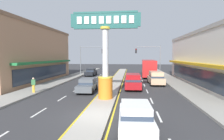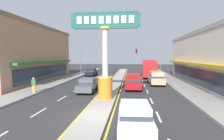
% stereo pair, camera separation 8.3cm
% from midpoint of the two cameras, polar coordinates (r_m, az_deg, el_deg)
% --- Properties ---
extents(ground_plane, '(160.00, 160.00, 0.00)m').
position_cam_midpoint_polar(ground_plane, '(12.65, -5.31, -14.36)').
color(ground_plane, '#303033').
extents(median_strip, '(1.89, 52.00, 0.14)m').
position_cam_midpoint_polar(median_strip, '(30.10, 1.39, -3.23)').
color(median_strip, '#A39E93').
rests_on(median_strip, ground).
extents(sidewalk_left, '(2.90, 60.00, 0.18)m').
position_cam_midpoint_polar(sidewalk_left, '(30.24, -16.21, -3.33)').
color(sidewalk_left, gray).
rests_on(sidewalk_left, ground).
extents(sidewalk_right, '(2.90, 60.00, 0.18)m').
position_cam_midpoint_polar(sidewalk_right, '(28.80, 19.24, -3.78)').
color(sidewalk_right, gray).
rests_on(sidewalk_right, ground).
extents(lane_markings, '(8.63, 52.00, 0.01)m').
position_cam_midpoint_polar(lane_markings, '(28.78, 1.18, -3.72)').
color(lane_markings, silver).
rests_on(lane_markings, ground).
extents(district_sign, '(6.35, 1.39, 7.94)m').
position_cam_midpoint_polar(district_sign, '(16.58, -2.26, 3.73)').
color(district_sign, orange).
rests_on(district_sign, median_strip).
extents(storefront_left, '(8.99, 21.11, 8.86)m').
position_cam_midpoint_polar(storefront_left, '(32.57, -26.52, 4.58)').
color(storefront_left, tan).
rests_on(storefront_left, ground).
extents(traffic_light_left_side, '(4.86, 0.46, 6.20)m').
position_cam_midpoint_polar(traffic_light_left_side, '(37.07, -7.40, 4.64)').
color(traffic_light_left_side, slate).
rests_on(traffic_light_left_side, ground).
extents(traffic_light_right_side, '(4.86, 0.46, 6.20)m').
position_cam_midpoint_polar(traffic_light_right_side, '(35.60, 12.14, 4.59)').
color(traffic_light_right_side, slate).
rests_on(traffic_light_right_side, ground).
extents(bus_near_right_lane, '(3.13, 11.32, 3.26)m').
position_cam_midpoint_polar(bus_near_right_lane, '(37.17, 11.39, 0.92)').
color(bus_near_right_lane, '#B21E1E').
rests_on(bus_near_right_lane, ground).
extents(sedan_far_right_lane, '(1.98, 4.37, 1.53)m').
position_cam_midpoint_polar(sedan_far_right_lane, '(20.81, -7.95, -4.71)').
color(sedan_far_right_lane, '#4C5156').
rests_on(sedan_far_right_lane, ground).
extents(sedan_near_left_lane, '(1.97, 4.37, 1.53)m').
position_cam_midpoint_polar(sedan_near_left_lane, '(10.23, 7.17, -14.31)').
color(sedan_near_left_lane, white).
rests_on(sedan_near_left_lane, ground).
extents(suv_mid_left_lane, '(2.04, 4.64, 1.90)m').
position_cam_midpoint_polar(suv_mid_left_lane, '(26.41, 13.61, -2.43)').
color(suv_mid_left_lane, tan).
rests_on(suv_mid_left_lane, ground).
extents(suv_far_left_oncoming, '(2.02, 4.63, 1.90)m').
position_cam_midpoint_polar(suv_far_left_oncoming, '(22.31, 6.50, -3.57)').
color(suv_far_left_oncoming, maroon).
rests_on(suv_far_left_oncoming, ground).
extents(sedan_kerb_right, '(1.93, 4.35, 1.53)m').
position_cam_midpoint_polar(sedan_kerb_right, '(37.67, -6.74, -0.63)').
color(sedan_kerb_right, black).
rests_on(sedan_kerb_right, ground).
extents(pedestrian_near_kerb, '(0.45, 0.35, 1.62)m').
position_cam_midpoint_polar(pedestrian_near_kerb, '(21.06, -23.70, -4.08)').
color(pedestrian_near_kerb, gold).
rests_on(pedestrian_near_kerb, sidewalk_left).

